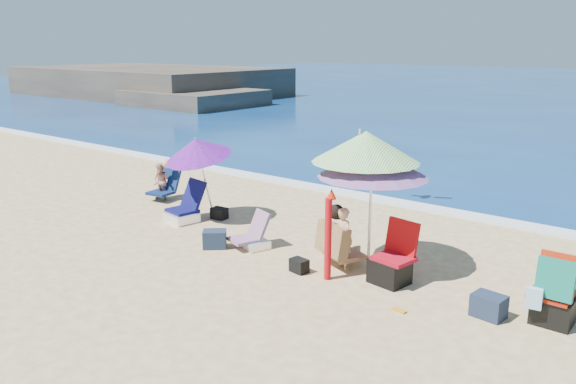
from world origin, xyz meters
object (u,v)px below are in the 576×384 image
Objects in this scene: chair_rainbow at (253,238)px; camp_chair_left at (392,265)px; person_center at (340,238)px; umbrella_blue at (197,148)px; furled_umbrella at (329,231)px; person_left at (162,181)px; chair_navy at (185,210)px; camp_chair_right at (553,299)px; umbrella_turquoise at (373,164)px; umbrella_striped at (366,147)px.

camp_chair_left is at bearing 2.73° from chair_rainbow.
chair_rainbow is 0.73× the size of person_center.
chair_rainbow is at bearing -15.42° from umbrella_blue.
person_left is at bearing 165.45° from furled_umbrella.
person_center is (3.92, -0.20, 0.29)m from chair_navy.
umbrella_blue reaches higher than camp_chair_left.
person_center is (-3.24, -0.09, 0.16)m from camp_chair_right.
umbrella_turquoise is 2.70m from chair_rainbow.
umbrella_striped reaches higher than umbrella_turquoise.
camp_chair_right is at bearing 2.65° from chair_rainbow.
person_center is 1.08× the size of person_left.
camp_chair_right is (6.94, -0.31, -1.17)m from umbrella_blue.
furled_umbrella is 1.38× the size of person_center.
furled_umbrella is 1.52× the size of camp_chair_right.
umbrella_blue is 1.77× the size of person_center.
umbrella_blue reaches higher than furled_umbrella.
chair_navy is at bearing -179.62° from umbrella_turquoise.
chair_rainbow is at bearing -177.35° from camp_chair_right.
umbrella_turquoise reaches higher than person_center.
chair_rainbow is at bearing -167.95° from umbrella_striped.
camp_chair_left reaches higher than camp_chair_right.
person_left is at bearing 173.14° from umbrella_striped.
umbrella_striped reaches higher than umbrella_blue.
umbrella_striped is 2.41× the size of camp_chair_right.
furled_umbrella is 5.88m from person_left.
chair_rainbow is at bearing -177.27° from camp_chair_left.
umbrella_striped is at bearing 79.38° from furled_umbrella.
umbrella_blue is at bearing 173.88° from person_center.
umbrella_striped is (-0.17, 0.06, 0.25)m from umbrella_turquoise.
chair_navy is 3.94m from person_center.
camp_chair_right is (7.16, -0.11, 0.12)m from chair_navy.
furled_umbrella is (-0.15, -0.77, -1.20)m from umbrella_striped.
umbrella_striped is 2.37× the size of camp_chair_left.
camp_chair_right is 8.85m from person_left.
chair_navy is (-4.36, -0.03, -1.52)m from umbrella_turquoise.
umbrella_turquoise is 1.94× the size of person_center.
chair_navy is (-0.22, -0.20, -1.29)m from umbrella_blue.
chair_navy is 0.90× the size of camp_chair_right.
person_center is 5.65m from person_left.
camp_chair_left is at bearing -8.71° from person_left.
chair_rainbow is at bearing -175.23° from person_center.
umbrella_turquoise is 1.41× the size of furled_umbrella.
chair_navy is at bearing -137.90° from umbrella_blue.
person_center is at bearing -152.79° from umbrella_turquoise.
furled_umbrella reaches higher than person_left.
furled_umbrella is at bearing -14.55° from person_left.
camp_chair_right is (4.98, 0.23, 0.17)m from chair_rainbow.
chair_rainbow is 2.70m from camp_chair_left.
chair_rainbow is 3.99m from person_left.
person_center is (1.74, 0.14, 0.33)m from chair_rainbow.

